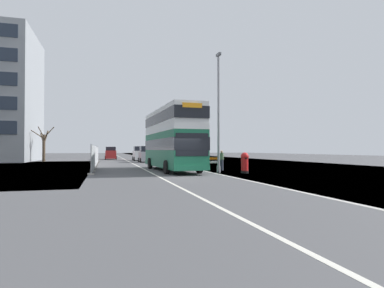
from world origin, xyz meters
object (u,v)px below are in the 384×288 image
Objects in this scene: double_decker_bus at (172,138)px; car_oncoming_near at (147,155)px; roadworks_barrier at (210,162)px; car_receding_mid at (139,154)px; lamppost_foreground at (219,116)px; pedestrian_at_kerb at (222,160)px; car_receding_far at (111,153)px; red_pillar_postbox at (245,162)px.

double_decker_bus is 18.24m from car_oncoming_near.
car_receding_mid is at bearing 98.91° from roadworks_barrier.
lamppost_foreground is 4.28m from pedestrian_at_kerb.
double_decker_bus reaches higher than pedestrian_at_kerb.
car_receding_mid reaches higher than car_receding_far.
car_oncoming_near is at bearing 101.38° from pedestrian_at_kerb.
car_receding_far reaches higher than red_pillar_postbox.
car_receding_far is 2.48× the size of pedestrian_at_kerb.
car_receding_mid is at bearing 92.68° from car_oncoming_near.
car_receding_mid is at bearing 90.18° from double_decker_bus.
car_oncoming_near is (-2.75, 21.39, -3.29)m from lamppost_foreground.
red_pillar_postbox is 0.92× the size of pedestrian_at_kerb.
pedestrian_at_kerb is at bearing -75.70° from car_receding_far.
roadworks_barrier is (-1.03, 5.10, -0.18)m from red_pillar_postbox.
car_receding_far is at bearing 104.40° from roadworks_barrier.
car_receding_far is (-4.38, 32.21, -1.64)m from double_decker_bus.
car_receding_far reaches higher than roadworks_barrier.
car_oncoming_near is 2.41× the size of pedestrian_at_kerb.
car_receding_far is at bearing 108.16° from car_oncoming_near.
car_oncoming_near is 19.53m from pedestrian_at_kerb.
lamppost_foreground is 5.41× the size of pedestrian_at_kerb.
pedestrian_at_kerb is at bearing 63.96° from lamppost_foreground.
lamppost_foreground is at bearing 150.00° from red_pillar_postbox.
double_decker_bus is at bearing -89.82° from car_receding_mid.
lamppost_foreground is 2.24× the size of car_oncoming_near.
car_oncoming_near is 0.97× the size of car_receding_far.
red_pillar_postbox is at bearing -76.02° from car_receding_far.
lamppost_foreground is 5.09× the size of roadworks_barrier.
red_pillar_postbox is 37.53m from car_receding_far.
red_pillar_postbox is 0.38× the size of car_oncoming_near.
pedestrian_at_kerb is (4.08, -0.98, -1.85)m from double_decker_bus.
lamppost_foreground reaches higher than pedestrian_at_kerb.
red_pillar_postbox is 3.29m from pedestrian_at_kerb.
car_receding_mid is (-0.08, 24.75, -1.64)m from double_decker_bus.
roadworks_barrier is 0.43× the size of car_receding_far.
double_decker_bus is at bearing 166.45° from pedestrian_at_kerb.
double_decker_bus is 2.73× the size of car_receding_far.
lamppost_foreground is 28.33m from car_receding_mid.
car_receding_far is at bearing 103.98° from red_pillar_postbox.
lamppost_foreground reaches higher than red_pillar_postbox.
car_receding_mid is (-3.06, 27.98, -3.27)m from lamppost_foreground.
car_oncoming_near is 6.60m from car_receding_mid.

